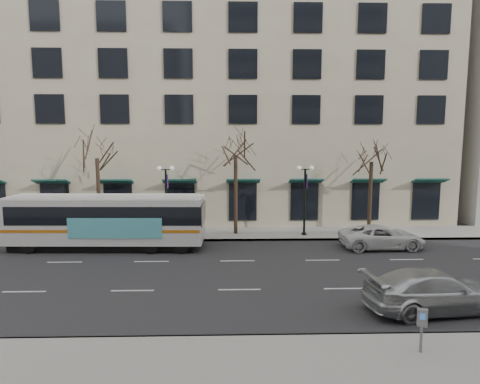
{
  "coord_description": "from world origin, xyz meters",
  "views": [
    {
      "loc": [
        -0.45,
        -20.42,
        6.89
      ],
      "look_at": [
        0.16,
        2.79,
        4.0
      ],
      "focal_mm": 30.0,
      "sensor_mm": 36.0,
      "label": 1
    }
  ],
  "objects_px": {
    "tree_far_left": "(96,145)",
    "silver_car": "(434,291)",
    "city_bus": "(106,220)",
    "pay_station": "(422,321)",
    "tree_far_right": "(372,149)",
    "lamp_post_left": "(166,198)",
    "lamp_post_right": "(305,197)",
    "tree_far_mid": "(236,142)",
    "white_pickup": "(382,237)"
  },
  "relations": [
    {
      "from": "lamp_post_right",
      "to": "city_bus",
      "type": "distance_m",
      "value": 13.79
    },
    {
      "from": "silver_car",
      "to": "white_pickup",
      "type": "bearing_deg",
      "value": -16.8
    },
    {
      "from": "lamp_post_left",
      "to": "lamp_post_right",
      "type": "relative_size",
      "value": 1.0
    },
    {
      "from": "lamp_post_left",
      "to": "pay_station",
      "type": "distance_m",
      "value": 19.79
    },
    {
      "from": "tree_far_right",
      "to": "silver_car",
      "type": "distance_m",
      "value": 14.88
    },
    {
      "from": "tree_far_right",
      "to": "lamp_post_right",
      "type": "xyz_separation_m",
      "value": [
        -4.99,
        -0.6,
        -3.48
      ]
    },
    {
      "from": "tree_far_right",
      "to": "lamp_post_left",
      "type": "distance_m",
      "value": 15.4
    },
    {
      "from": "tree_far_mid",
      "to": "city_bus",
      "type": "xyz_separation_m",
      "value": [
        -8.44,
        -3.47,
        -5.02
      ]
    },
    {
      "from": "tree_far_left",
      "to": "city_bus",
      "type": "relative_size",
      "value": 0.65
    },
    {
      "from": "city_bus",
      "to": "pay_station",
      "type": "bearing_deg",
      "value": -42.31
    },
    {
      "from": "tree_far_right",
      "to": "city_bus",
      "type": "height_order",
      "value": "tree_far_right"
    },
    {
      "from": "tree_far_left",
      "to": "pay_station",
      "type": "relative_size",
      "value": 5.78
    },
    {
      "from": "lamp_post_right",
      "to": "silver_car",
      "type": "relative_size",
      "value": 0.89
    },
    {
      "from": "white_pickup",
      "to": "pay_station",
      "type": "relative_size",
      "value": 3.73
    },
    {
      "from": "city_bus",
      "to": "pay_station",
      "type": "height_order",
      "value": "city_bus"
    },
    {
      "from": "lamp_post_left",
      "to": "pay_station",
      "type": "relative_size",
      "value": 3.61
    },
    {
      "from": "tree_far_left",
      "to": "silver_car",
      "type": "height_order",
      "value": "tree_far_left"
    },
    {
      "from": "lamp_post_right",
      "to": "city_bus",
      "type": "bearing_deg",
      "value": -167.94
    },
    {
      "from": "silver_car",
      "to": "pay_station",
      "type": "height_order",
      "value": "silver_car"
    },
    {
      "from": "lamp_post_left",
      "to": "lamp_post_right",
      "type": "xyz_separation_m",
      "value": [
        10.0,
        0.0,
        0.0
      ]
    },
    {
      "from": "tree_far_left",
      "to": "lamp_post_left",
      "type": "bearing_deg",
      "value": -6.83
    },
    {
      "from": "silver_car",
      "to": "lamp_post_right",
      "type": "bearing_deg",
      "value": 4.84
    },
    {
      "from": "tree_far_mid",
      "to": "lamp_post_left",
      "type": "relative_size",
      "value": 1.64
    },
    {
      "from": "lamp_post_right",
      "to": "lamp_post_left",
      "type": "bearing_deg",
      "value": 180.0
    },
    {
      "from": "tree_far_mid",
      "to": "white_pickup",
      "type": "bearing_deg",
      "value": -22.26
    },
    {
      "from": "tree_far_left",
      "to": "silver_car",
      "type": "relative_size",
      "value": 1.43
    },
    {
      "from": "white_pickup",
      "to": "silver_car",
      "type": "bearing_deg",
      "value": 169.79
    },
    {
      "from": "tree_far_mid",
      "to": "pay_station",
      "type": "relative_size",
      "value": 5.92
    },
    {
      "from": "tree_far_mid",
      "to": "silver_car",
      "type": "relative_size",
      "value": 1.46
    },
    {
      "from": "tree_far_left",
      "to": "lamp_post_right",
      "type": "distance_m",
      "value": 15.48
    },
    {
      "from": "lamp_post_left",
      "to": "city_bus",
      "type": "height_order",
      "value": "lamp_post_left"
    },
    {
      "from": "city_bus",
      "to": "tree_far_mid",
      "type": "bearing_deg",
      "value": 24.11
    },
    {
      "from": "tree_far_left",
      "to": "pay_station",
      "type": "bearing_deg",
      "value": -47.52
    },
    {
      "from": "lamp_post_left",
      "to": "silver_car",
      "type": "height_order",
      "value": "lamp_post_left"
    },
    {
      "from": "tree_far_mid",
      "to": "tree_far_right",
      "type": "distance_m",
      "value": 10.01
    },
    {
      "from": "tree_far_right",
      "to": "city_bus",
      "type": "bearing_deg",
      "value": -169.34
    },
    {
      "from": "lamp_post_right",
      "to": "tree_far_mid",
      "type": "bearing_deg",
      "value": 173.17
    },
    {
      "from": "lamp_post_right",
      "to": "city_bus",
      "type": "height_order",
      "value": "lamp_post_right"
    },
    {
      "from": "tree_far_right",
      "to": "white_pickup",
      "type": "height_order",
      "value": "tree_far_right"
    },
    {
      "from": "city_bus",
      "to": "pay_station",
      "type": "distance_m",
      "value": 19.69
    },
    {
      "from": "city_bus",
      "to": "white_pickup",
      "type": "relative_size",
      "value": 2.38
    },
    {
      "from": "silver_car",
      "to": "pay_station",
      "type": "xyz_separation_m",
      "value": [
        -2.23,
        -3.52,
        0.35
      ]
    },
    {
      "from": "tree_far_right",
      "to": "lamp_post_left",
      "type": "bearing_deg",
      "value": -177.71
    },
    {
      "from": "white_pickup",
      "to": "lamp_post_left",
      "type": "bearing_deg",
      "value": 75.98
    },
    {
      "from": "tree_far_mid",
      "to": "tree_far_right",
      "type": "height_order",
      "value": "tree_far_mid"
    },
    {
      "from": "tree_far_right",
      "to": "lamp_post_left",
      "type": "height_order",
      "value": "tree_far_right"
    },
    {
      "from": "lamp_post_right",
      "to": "silver_car",
      "type": "bearing_deg",
      "value": -77.33
    },
    {
      "from": "tree_far_mid",
      "to": "white_pickup",
      "type": "distance_m",
      "value": 11.95
    },
    {
      "from": "tree_far_right",
      "to": "lamp_post_left",
      "type": "relative_size",
      "value": 1.55
    },
    {
      "from": "tree_far_left",
      "to": "city_bus",
      "type": "bearing_deg",
      "value": -65.74
    }
  ]
}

